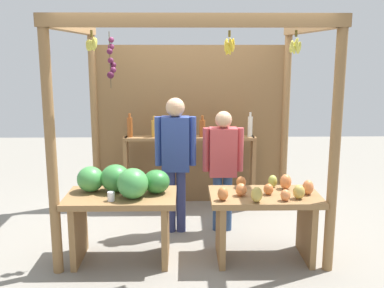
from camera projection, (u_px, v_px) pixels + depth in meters
ground_plane at (192, 229)px, 5.50m from camera, size 12.00×12.00×0.00m
market_stall at (191, 107)px, 5.66m from camera, size 2.78×2.21×2.46m
fruit_counter_left at (122, 197)px, 4.60m from camera, size 1.12×0.65×1.00m
fruit_counter_right at (265, 210)px, 4.63m from camera, size 1.12×0.64×0.86m
bottle_shelf_unit at (190, 152)px, 6.11m from camera, size 1.78×0.22×1.34m
vendor_man at (176, 153)px, 5.25m from camera, size 0.48×0.22×1.61m
vendor_woman at (223, 161)px, 5.32m from camera, size 0.48×0.20×1.45m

